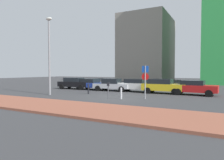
{
  "coord_description": "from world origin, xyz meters",
  "views": [
    {
      "loc": [
        8.11,
        -16.05,
        2.29
      ],
      "look_at": [
        -1.37,
        2.13,
        1.44
      ],
      "focal_mm": 32.42,
      "sensor_mm": 36.0,
      "label": 1
    }
  ],
  "objects_px": {
    "parked_car_white": "(137,85)",
    "parking_meter": "(108,88)",
    "parked_car_blue": "(92,84)",
    "parking_sign_post": "(145,78)",
    "parked_car_black": "(75,83)",
    "parked_car_silver": "(112,85)",
    "traffic_bollard_near": "(121,93)",
    "traffic_bollard_mid": "(88,89)",
    "parked_car_yellow": "(163,86)",
    "street_lamp": "(49,50)",
    "parked_car_red": "(193,87)"
  },
  "relations": [
    {
      "from": "parked_car_black",
      "to": "traffic_bollard_mid",
      "type": "distance_m",
      "value": 6.45
    },
    {
      "from": "parked_car_yellow",
      "to": "street_lamp",
      "type": "bearing_deg",
      "value": -146.45
    },
    {
      "from": "parked_car_red",
      "to": "traffic_bollard_mid",
      "type": "relative_size",
      "value": 4.34
    },
    {
      "from": "parked_car_black",
      "to": "parking_sign_post",
      "type": "height_order",
      "value": "parking_sign_post"
    },
    {
      "from": "parked_car_blue",
      "to": "parking_meter",
      "type": "xyz_separation_m",
      "value": [
        5.97,
        -6.53,
        0.14
      ]
    },
    {
      "from": "parked_car_blue",
      "to": "parking_meter",
      "type": "bearing_deg",
      "value": -47.56
    },
    {
      "from": "parking_meter",
      "to": "parked_car_silver",
      "type": "bearing_deg",
      "value": 114.91
    },
    {
      "from": "parked_car_silver",
      "to": "parked_car_red",
      "type": "relative_size",
      "value": 0.99
    },
    {
      "from": "parked_car_black",
      "to": "parking_meter",
      "type": "relative_size",
      "value": 3.32
    },
    {
      "from": "parked_car_yellow",
      "to": "parked_car_white",
      "type": "bearing_deg",
      "value": 172.75
    },
    {
      "from": "parked_car_blue",
      "to": "parking_sign_post",
      "type": "bearing_deg",
      "value": -31.1
    },
    {
      "from": "traffic_bollard_mid",
      "to": "parked_car_yellow",
      "type": "bearing_deg",
      "value": 30.56
    },
    {
      "from": "parked_car_silver",
      "to": "parked_car_red",
      "type": "bearing_deg",
      "value": -1.13
    },
    {
      "from": "parked_car_white",
      "to": "parked_car_red",
      "type": "height_order",
      "value": "parked_car_white"
    },
    {
      "from": "parked_car_black",
      "to": "parked_car_silver",
      "type": "height_order",
      "value": "parked_car_black"
    },
    {
      "from": "parked_car_yellow",
      "to": "parking_sign_post",
      "type": "relative_size",
      "value": 1.61
    },
    {
      "from": "parking_meter",
      "to": "parked_car_black",
      "type": "bearing_deg",
      "value": 143.42
    },
    {
      "from": "parked_car_blue",
      "to": "parked_car_white",
      "type": "height_order",
      "value": "parked_car_white"
    },
    {
      "from": "traffic_bollard_near",
      "to": "traffic_bollard_mid",
      "type": "height_order",
      "value": "traffic_bollard_mid"
    },
    {
      "from": "parked_car_blue",
      "to": "parked_car_silver",
      "type": "distance_m",
      "value": 3.05
    },
    {
      "from": "parked_car_yellow",
      "to": "traffic_bollard_mid",
      "type": "distance_m",
      "value": 7.85
    },
    {
      "from": "parking_meter",
      "to": "traffic_bollard_near",
      "type": "xyz_separation_m",
      "value": [
        1.11,
        0.22,
        -0.4
      ]
    },
    {
      "from": "parked_car_white",
      "to": "parked_car_yellow",
      "type": "relative_size",
      "value": 0.96
    },
    {
      "from": "parked_car_black",
      "to": "parked_car_yellow",
      "type": "height_order",
      "value": "parked_car_yellow"
    },
    {
      "from": "traffic_bollard_mid",
      "to": "street_lamp",
      "type": "bearing_deg",
      "value": -140.3
    },
    {
      "from": "parked_car_red",
      "to": "parking_sign_post",
      "type": "relative_size",
      "value": 1.63
    },
    {
      "from": "parked_car_yellow",
      "to": "street_lamp",
      "type": "relative_size",
      "value": 0.59
    },
    {
      "from": "parked_car_blue",
      "to": "parked_car_yellow",
      "type": "height_order",
      "value": "parked_car_yellow"
    },
    {
      "from": "parking_sign_post",
      "to": "parked_car_white",
      "type": "bearing_deg",
      "value": 117.06
    },
    {
      "from": "parked_car_silver",
      "to": "traffic_bollard_mid",
      "type": "relative_size",
      "value": 4.28
    },
    {
      "from": "traffic_bollard_mid",
      "to": "parked_car_black",
      "type": "bearing_deg",
      "value": 140.51
    },
    {
      "from": "parked_car_white",
      "to": "traffic_bollard_near",
      "type": "relative_size",
      "value": 4.49
    },
    {
      "from": "parked_car_white",
      "to": "street_lamp",
      "type": "relative_size",
      "value": 0.57
    },
    {
      "from": "parked_car_yellow",
      "to": "traffic_bollard_near",
      "type": "distance_m",
      "value": 6.35
    },
    {
      "from": "street_lamp",
      "to": "traffic_bollard_near",
      "type": "xyz_separation_m",
      "value": [
        7.59,
        0.44,
        -3.95
      ]
    },
    {
      "from": "parking_meter",
      "to": "parked_car_white",
      "type": "bearing_deg",
      "value": 89.02
    },
    {
      "from": "parked_car_silver",
      "to": "traffic_bollard_mid",
      "type": "distance_m",
      "value": 4.14
    },
    {
      "from": "traffic_bollard_near",
      "to": "street_lamp",
      "type": "bearing_deg",
      "value": -176.7
    },
    {
      "from": "parked_car_white",
      "to": "parking_meter",
      "type": "height_order",
      "value": "parked_car_white"
    },
    {
      "from": "parking_meter",
      "to": "traffic_bollard_near",
      "type": "bearing_deg",
      "value": 11.3
    },
    {
      "from": "parking_sign_post",
      "to": "parking_meter",
      "type": "relative_size",
      "value": 2.07
    },
    {
      "from": "parked_car_blue",
      "to": "traffic_bollard_mid",
      "type": "relative_size",
      "value": 4.23
    },
    {
      "from": "parking_sign_post",
      "to": "traffic_bollard_near",
      "type": "height_order",
      "value": "parking_sign_post"
    },
    {
      "from": "traffic_bollard_near",
      "to": "traffic_bollard_mid",
      "type": "xyz_separation_m",
      "value": [
        -4.65,
        2.0,
        0.05
      ]
    },
    {
      "from": "parked_car_black",
      "to": "street_lamp",
      "type": "height_order",
      "value": "street_lamp"
    },
    {
      "from": "parked_car_black",
      "to": "parked_car_yellow",
      "type": "relative_size",
      "value": 1.0
    },
    {
      "from": "parked_car_silver",
      "to": "parking_sign_post",
      "type": "xyz_separation_m",
      "value": [
        5.81,
        -5.11,
        1.02
      ]
    },
    {
      "from": "parked_car_black",
      "to": "traffic_bollard_mid",
      "type": "relative_size",
      "value": 4.26
    },
    {
      "from": "parked_car_blue",
      "to": "traffic_bollard_mid",
      "type": "distance_m",
      "value": 4.95
    },
    {
      "from": "traffic_bollard_mid",
      "to": "parked_car_blue",
      "type": "bearing_deg",
      "value": 119.41
    }
  ]
}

